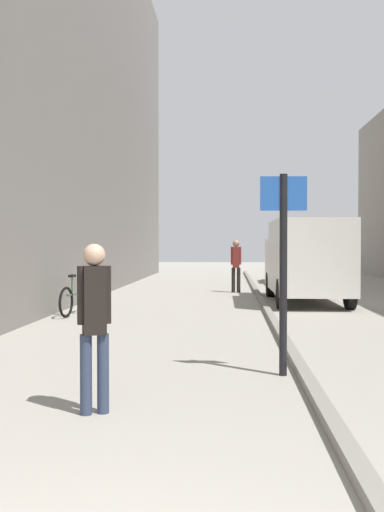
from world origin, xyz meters
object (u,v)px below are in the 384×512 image
delivery_van (306,259)px  bicycle_leaning (75,299)px  pedestrian_main_foreground (236,262)px  pedestrian_mid_block (94,316)px  street_sign_post (283,256)px  parked_car (292,267)px

delivery_van → bicycle_leaning: 6.84m
pedestrian_main_foreground → pedestrian_mid_block: pedestrian_main_foreground is taller
pedestrian_mid_block → delivery_van: (3.57, 11.12, 0.29)m
pedestrian_main_foreground → street_sign_post: 12.64m
pedestrian_mid_block → street_sign_post: size_ratio=0.65×
street_sign_post → delivery_van: bearing=-101.9°
pedestrian_main_foreground → parked_car: pedestrian_main_foreground is taller
pedestrian_mid_block → delivery_van: size_ratio=0.33×
delivery_van → parked_car: (0.52, 8.58, -0.56)m
delivery_van → street_sign_post: size_ratio=1.97×
street_sign_post → pedestrian_mid_block: bearing=38.9°
delivery_van → bicycle_leaning: bearing=-151.3°
parked_car → street_sign_post: street_sign_post is taller
pedestrian_main_foreground → delivery_van: 3.86m
pedestrian_main_foreground → delivery_van: (1.99, -3.30, 0.20)m
pedestrian_main_foreground → street_sign_post: size_ratio=0.71×
pedestrian_mid_block → parked_car: pedestrian_mid_block is taller
parked_car → street_sign_post: (-2.05, -17.90, 0.83)m
pedestrian_main_foreground → delivery_van: size_ratio=0.36×
delivery_van → bicycle_leaning: delivery_van is taller
parked_car → bicycle_leaning: parked_car is taller
delivery_van → street_sign_post: 9.45m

